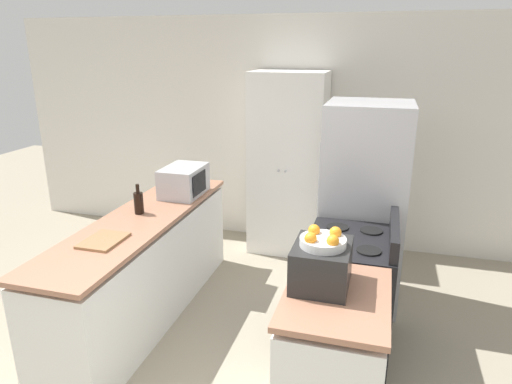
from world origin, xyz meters
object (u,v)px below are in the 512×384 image
microwave (184,181)px  fruit_bowl (323,240)px  stove (349,293)px  wine_bottle (139,202)px  pantry_cabinet (288,164)px  toaster_oven (321,265)px  refrigerator (364,206)px

microwave → fruit_bowl: size_ratio=1.82×
stove → wine_bottle: bearing=178.4°
pantry_cabinet → toaster_oven: (0.72, -2.41, 0.03)m
refrigerator → wine_bottle: (-1.81, -0.73, 0.10)m
pantry_cabinet → refrigerator: bearing=-45.3°
pantry_cabinet → fruit_bowl: bearing=-73.3°
refrigerator → fruit_bowl: refrigerator is taller
stove → refrigerator: bearing=87.4°
microwave → toaster_oven: size_ratio=1.24×
toaster_oven → fruit_bowl: 0.17m
microwave → fruit_bowl: (1.50, -1.37, 0.16)m
pantry_cabinet → refrigerator: 1.26m
refrigerator → microwave: (-1.66, -0.15, 0.14)m
toaster_oven → fruit_bowl: (0.00, -0.01, 0.16)m
stove → toaster_oven: toaster_oven is taller
pantry_cabinet → wine_bottle: bearing=-119.9°
pantry_cabinet → refrigerator: size_ratio=1.11×
microwave → wine_bottle: microwave is taller
pantry_cabinet → refrigerator: (0.88, -0.89, -0.10)m
refrigerator → toaster_oven: (-0.16, -1.51, 0.13)m
stove → microwave: microwave is taller
stove → microwave: bearing=158.9°
microwave → fruit_bowl: 2.04m
microwave → wine_bottle: 0.60m
stove → fruit_bowl: 1.06m
wine_bottle → stove: bearing=-1.6°
wine_bottle → toaster_oven: bearing=-25.4°
pantry_cabinet → fruit_bowl: (0.72, -2.42, 0.20)m
fruit_bowl → toaster_oven: bearing=110.2°
refrigerator → toaster_oven: 1.53m
pantry_cabinet → wine_bottle: size_ratio=7.84×
stove → wine_bottle: size_ratio=4.18×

